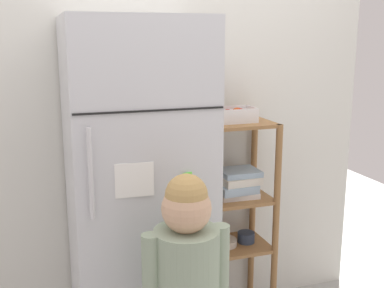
% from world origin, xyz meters
% --- Properties ---
extents(kitchen_wall_back, '(2.47, 0.03, 2.19)m').
position_xyz_m(kitchen_wall_back, '(0.00, 0.35, 1.10)').
color(kitchen_wall_back, silver).
rests_on(kitchen_wall_back, ground).
extents(refrigerator, '(0.64, 0.63, 1.69)m').
position_xyz_m(refrigerator, '(-0.20, 0.02, 0.85)').
color(refrigerator, silver).
rests_on(refrigerator, ground).
extents(child_standing, '(0.36, 0.26, 1.10)m').
position_xyz_m(child_standing, '(-0.12, -0.51, 0.67)').
color(child_standing, '#3C3A34').
rests_on(child_standing, ground).
extents(pantry_shelf_unit, '(0.38, 0.32, 1.16)m').
position_xyz_m(pantry_shelf_unit, '(0.38, 0.15, 0.71)').
color(pantry_shelf_unit, olive).
rests_on(pantry_shelf_unit, ground).
extents(fruit_bin, '(0.24, 0.14, 0.08)m').
position_xyz_m(fruit_bin, '(0.36, 0.15, 1.19)').
color(fruit_bin, white).
rests_on(fruit_bin, pantry_shelf_unit).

